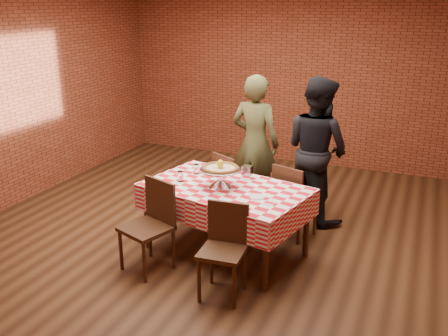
{
  "coord_description": "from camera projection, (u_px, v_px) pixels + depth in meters",
  "views": [
    {
      "loc": [
        2.23,
        -4.92,
        2.61
      ],
      "look_at": [
        0.32,
        -0.35,
        0.93
      ],
      "focal_mm": 39.81,
      "sensor_mm": 36.0,
      "label": 1
    }
  ],
  "objects": [
    {
      "name": "side_plate",
      "position": [
        257.0,
        197.0,
        4.91
      ],
      "size": [
        0.18,
        0.18,
        0.01
      ],
      "primitive_type": "cylinder",
      "rotation": [
        0.0,
        0.0,
        -0.22
      ],
      "color": "white",
      "rests_on": "tablecloth"
    },
    {
      "name": "chair_far_left",
      "position": [
        234.0,
        187.0,
        6.08
      ],
      "size": [
        0.54,
        0.54,
        0.88
      ],
      "primitive_type": null,
      "rotation": [
        0.0,
        0.0,
        2.64
      ],
      "color": "#3D2513",
      "rests_on": "ground"
    },
    {
      "name": "tablecloth",
      "position": [
        225.0,
        199.0,
        5.24
      ],
      "size": [
        1.89,
        1.38,
        0.29
      ],
      "primitive_type": null,
      "rotation": [
        0.0,
        0.0,
        -0.22
      ],
      "color": "red",
      "rests_on": "table"
    },
    {
      "name": "pizza",
      "position": [
        220.0,
        168.0,
        5.13
      ],
      "size": [
        0.53,
        0.53,
        0.03
      ],
      "primitive_type": "cylinder",
      "rotation": [
        0.0,
        0.0,
        -0.64
      ],
      "color": "beige",
      "rests_on": "pizza_stand"
    },
    {
      "name": "sweetener_packet_b",
      "position": [
        270.0,
        205.0,
        4.73
      ],
      "size": [
        0.05,
        0.04,
        0.0
      ],
      "primitive_type": "cube",
      "rotation": [
        0.0,
        0.0,
        0.03
      ],
      "color": "white",
      "rests_on": "tablecloth"
    },
    {
      "name": "sweetener_packet_a",
      "position": [
        265.0,
        204.0,
        4.75
      ],
      "size": [
        0.05,
        0.04,
        0.0
      ],
      "primitive_type": "cube",
      "rotation": [
        0.0,
        0.0,
        0.02
      ],
      "color": "white",
      "rests_on": "tablecloth"
    },
    {
      "name": "chair_far_right",
      "position": [
        295.0,
        200.0,
        5.68
      ],
      "size": [
        0.51,
        0.51,
        0.88
      ],
      "primitive_type": null,
      "rotation": [
        0.0,
        0.0,
        2.81
      ],
      "color": "#3D2513",
      "rests_on": "ground"
    },
    {
      "name": "diner_black",
      "position": [
        317.0,
        150.0,
        6.02
      ],
      "size": [
        1.09,
        1.02,
        1.78
      ],
      "primitive_type": "imported",
      "rotation": [
        0.0,
        0.0,
        2.6
      ],
      "color": "black",
      "rests_on": "ground"
    },
    {
      "name": "pizza_stand",
      "position": [
        220.0,
        178.0,
        5.17
      ],
      "size": [
        0.61,
        0.61,
        0.19
      ],
      "primitive_type": null,
      "rotation": [
        0.0,
        0.0,
        -0.64
      ],
      "color": "silver",
      "rests_on": "tablecloth"
    },
    {
      "name": "ground",
      "position": [
        211.0,
        230.0,
        5.95
      ],
      "size": [
        6.0,
        6.0,
        0.0
      ],
      "primitive_type": "plane",
      "color": "black",
      "rests_on": "ground"
    },
    {
      "name": "water_glass_left",
      "position": [
        180.0,
        176.0,
        5.33
      ],
      "size": [
        0.09,
        0.09,
        0.11
      ],
      "primitive_type": "cylinder",
      "rotation": [
        0.0,
        0.0,
        -0.22
      ],
      "color": "white",
      "rests_on": "tablecloth"
    },
    {
      "name": "condiment_caddy",
      "position": [
        247.0,
        172.0,
        5.41
      ],
      "size": [
        0.11,
        0.09,
        0.15
      ],
      "primitive_type": "cube",
      "rotation": [
        0.0,
        0.0,
        -0.08
      ],
      "color": "silver",
      "rests_on": "tablecloth"
    },
    {
      "name": "diner_olive",
      "position": [
        255.0,
        143.0,
        6.35
      ],
      "size": [
        0.68,
        0.48,
        1.75
      ],
      "primitive_type": "imported",
      "rotation": [
        0.0,
        0.0,
        3.05
      ],
      "color": "#4A4C28",
      "rests_on": "ground"
    },
    {
      "name": "lemon",
      "position": [
        220.0,
        164.0,
        5.12
      ],
      "size": [
        0.1,
        0.1,
        0.09
      ],
      "primitive_type": "ellipsoid",
      "rotation": [
        0.0,
        0.0,
        -0.64
      ],
      "color": "yellow",
      "rests_on": "pizza"
    },
    {
      "name": "water_glass_right",
      "position": [
        196.0,
        169.0,
        5.56
      ],
      "size": [
        0.09,
        0.09,
        0.11
      ],
      "primitive_type": "cylinder",
      "rotation": [
        0.0,
        0.0,
        -0.22
      ],
      "color": "white",
      "rests_on": "tablecloth"
    },
    {
      "name": "chair_near_left",
      "position": [
        146.0,
        228.0,
        4.94
      ],
      "size": [
        0.56,
        0.56,
        0.92
      ],
      "primitive_type": null,
      "rotation": [
        0.0,
        0.0,
        -0.35
      ],
      "color": "#3D2513",
      "rests_on": "ground"
    },
    {
      "name": "back_wall",
      "position": [
        285.0,
        75.0,
        8.1
      ],
      "size": [
        5.5,
        0.0,
        5.5
      ],
      "primitive_type": "plane",
      "rotation": [
        1.57,
        0.0,
        0.0
      ],
      "color": "maroon",
      "rests_on": "ground"
    },
    {
      "name": "chair_near_right",
      "position": [
        222.0,
        253.0,
        4.49
      ],
      "size": [
        0.42,
        0.42,
        0.87
      ],
      "primitive_type": null,
      "rotation": [
        0.0,
        0.0,
        0.08
      ],
      "color": "#3D2513",
      "rests_on": "ground"
    },
    {
      "name": "table",
      "position": [
        225.0,
        220.0,
        5.32
      ],
      "size": [
        1.84,
        1.34,
        0.75
      ],
      "primitive_type": "cube",
      "rotation": [
        0.0,
        0.0,
        -0.22
      ],
      "color": "#3D2513",
      "rests_on": "ground"
    }
  ]
}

